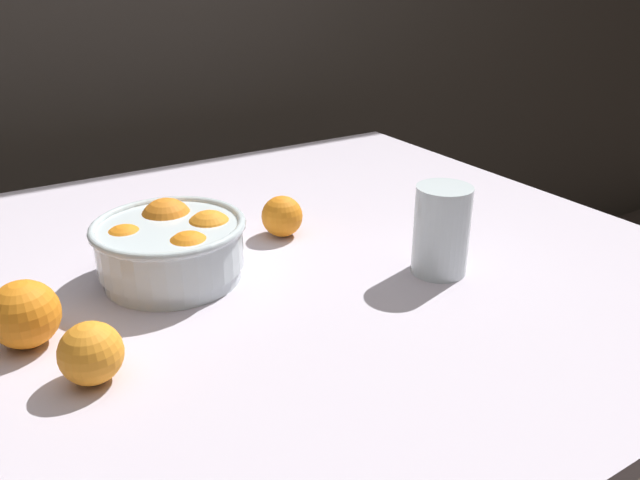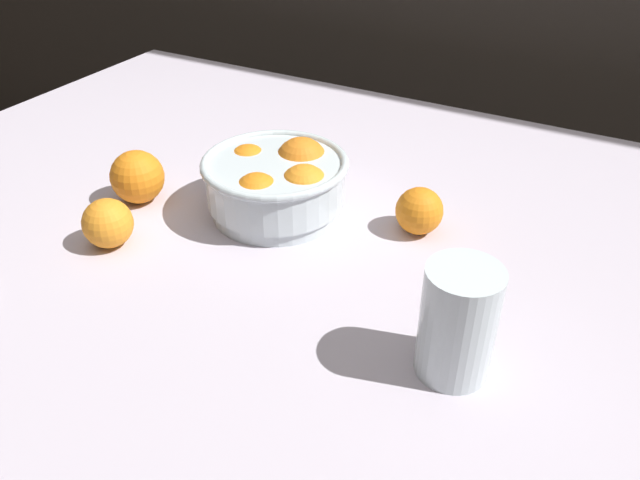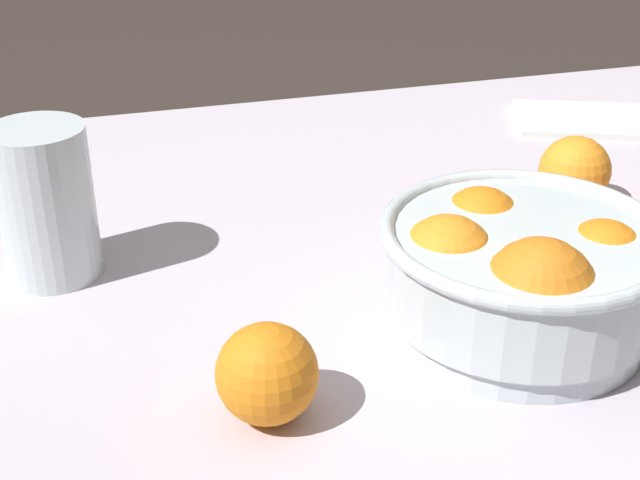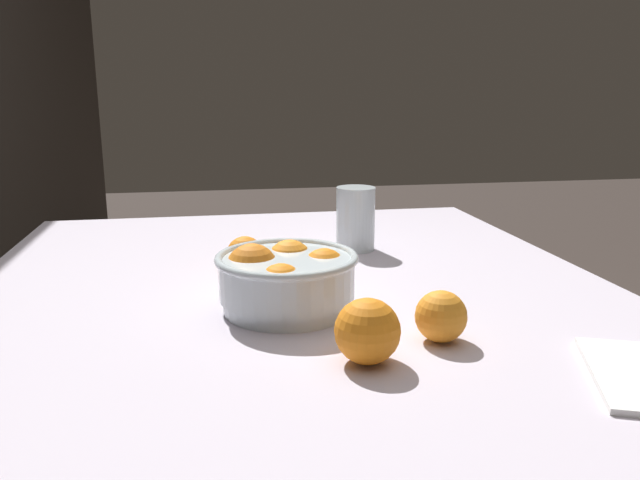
# 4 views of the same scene
# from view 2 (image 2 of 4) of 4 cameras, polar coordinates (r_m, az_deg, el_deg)

# --- Properties ---
(dining_table) EXTENTS (1.47, 1.11, 0.77)m
(dining_table) POSITION_cam_2_polar(r_m,az_deg,el_deg) (0.97, -3.24, -1.67)
(dining_table) COLOR silver
(dining_table) RESTS_ON ground_plane
(fruit_bowl) EXTENTS (0.22, 0.22, 0.10)m
(fruit_bowl) POSITION_cam_2_polar(r_m,az_deg,el_deg) (0.94, -3.90, 5.30)
(fruit_bowl) COLOR silver
(fruit_bowl) RESTS_ON dining_table
(juice_glass) EXTENTS (0.08, 0.08, 0.13)m
(juice_glass) POSITION_cam_2_polar(r_m,az_deg,el_deg) (0.67, 12.44, -7.69)
(juice_glass) COLOR #F4A314
(juice_glass) RESTS_ON dining_table
(orange_loose_near_bowl) EXTENTS (0.07, 0.07, 0.07)m
(orange_loose_near_bowl) POSITION_cam_2_polar(r_m,az_deg,el_deg) (0.91, -18.83, 1.46)
(orange_loose_near_bowl) COLOR orange
(orange_loose_near_bowl) RESTS_ON dining_table
(orange_loose_front) EXTENTS (0.07, 0.07, 0.07)m
(orange_loose_front) POSITION_cam_2_polar(r_m,az_deg,el_deg) (0.91, 9.06, 2.65)
(orange_loose_front) COLOR orange
(orange_loose_front) RESTS_ON dining_table
(orange_loose_aside) EXTENTS (0.08, 0.08, 0.08)m
(orange_loose_aside) POSITION_cam_2_polar(r_m,az_deg,el_deg) (1.01, -16.36, 5.57)
(orange_loose_aside) COLOR orange
(orange_loose_aside) RESTS_ON dining_table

